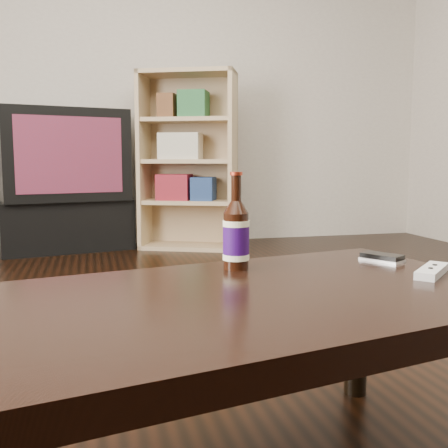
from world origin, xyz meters
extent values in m
cube|color=black|center=(0.00, 0.00, -0.01)|extent=(5.00, 6.00, 0.01)
cube|color=#BBAEA4|center=(0.00, 3.01, 1.35)|extent=(5.00, 0.02, 2.70)
cube|color=black|center=(-0.55, 2.81, 0.19)|extent=(1.03, 0.67, 0.38)
cube|color=black|center=(-0.55, 2.81, 0.71)|extent=(0.99, 0.74, 0.67)
cube|color=#B51313|center=(-0.49, 2.54, 0.71)|extent=(0.71, 0.17, 0.53)
cube|color=tan|center=(0.05, 2.78, 0.67)|extent=(0.16, 0.31, 1.33)
cube|color=tan|center=(0.68, 2.51, 0.67)|extent=(0.16, 0.31, 1.33)
cube|color=tan|center=(0.37, 2.65, 1.32)|extent=(0.79, 0.58, 0.03)
cube|color=tan|center=(0.37, 2.65, 0.02)|extent=(0.79, 0.58, 0.03)
cube|color=tan|center=(0.42, 2.78, 0.67)|extent=(0.67, 0.31, 1.33)
cube|color=tan|center=(0.37, 2.65, 0.36)|extent=(0.72, 0.53, 0.03)
cube|color=tan|center=(0.37, 2.65, 0.67)|extent=(0.72, 0.53, 0.03)
cube|color=tan|center=(0.37, 2.65, 0.97)|extent=(0.72, 0.53, 0.03)
cube|color=maroon|center=(0.26, 2.67, 0.47)|extent=(0.31, 0.29, 0.19)
cube|color=navy|center=(0.47, 2.58, 0.46)|extent=(0.23, 0.25, 0.17)
cube|color=beige|center=(0.31, 2.65, 0.78)|extent=(0.36, 0.31, 0.19)
cube|color=#266235|center=(0.41, 2.61, 1.09)|extent=(0.27, 0.27, 0.19)
cube|color=brown|center=(0.23, 2.69, 1.08)|extent=(0.19, 0.24, 0.17)
cube|color=black|center=(-0.04, -0.31, 0.38)|extent=(1.21, 0.85, 0.05)
cylinder|color=black|center=(0.38, 0.03, 0.18)|extent=(0.08, 0.08, 0.36)
cylinder|color=black|center=(-0.02, -0.08, 0.48)|extent=(0.07, 0.07, 0.14)
cylinder|color=#27084F|center=(-0.02, -0.08, 0.48)|extent=(0.07, 0.07, 0.08)
cylinder|color=#F2EFC1|center=(-0.02, -0.08, 0.52)|extent=(0.07, 0.07, 0.01)
cylinder|color=#F2EFC1|center=(-0.02, -0.08, 0.44)|extent=(0.07, 0.07, 0.01)
cone|color=black|center=(-0.02, -0.08, 0.56)|extent=(0.07, 0.07, 0.03)
cylinder|color=black|center=(-0.02, -0.08, 0.61)|extent=(0.03, 0.03, 0.06)
cylinder|color=maroon|center=(-0.02, -0.08, 0.64)|extent=(0.03, 0.03, 0.01)
cube|color=silver|center=(0.38, -0.08, 0.41)|extent=(0.10, 0.12, 0.01)
cube|color=black|center=(0.38, -0.08, 0.42)|extent=(0.10, 0.12, 0.02)
cylinder|color=silver|center=(0.40, -0.10, 0.43)|extent=(0.03, 0.03, 0.00)
cube|color=#BCBCBE|center=(0.41, -0.26, 0.42)|extent=(0.15, 0.14, 0.02)
cylinder|color=black|center=(0.43, -0.24, 0.43)|extent=(0.02, 0.02, 0.00)
cylinder|color=black|center=(0.39, -0.27, 0.43)|extent=(0.02, 0.02, 0.00)
camera|label=1|loc=(-0.35, -1.29, 0.67)|focal=42.00mm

